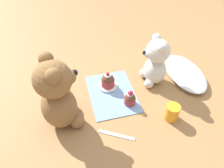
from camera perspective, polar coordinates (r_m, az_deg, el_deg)
ground_plane at (r=0.91m, az=-0.00°, el=-2.55°), size 4.00×4.00×0.00m
knitted_placemat at (r=0.91m, az=-0.00°, el=-2.42°), size 0.26×0.19×0.01m
tulle_cloth at (r=1.03m, az=18.52°, el=2.78°), size 0.27×0.15×0.04m
teddy_bear_cream at (r=0.92m, az=11.28°, el=5.64°), size 0.11×0.11×0.22m
teddy_bear_tan at (r=0.74m, az=-13.95°, el=-2.93°), size 0.16×0.15×0.28m
cupcake_near_cream_bear at (r=0.86m, az=4.73°, el=-3.81°), size 0.04×0.04×0.07m
saucer_plate at (r=0.94m, az=-1.06°, el=-0.40°), size 0.08×0.08×0.01m
cupcake_near_tan_bear at (r=0.92m, az=-1.08°, el=0.90°), size 0.06×0.06×0.07m
juice_glass at (r=0.83m, az=15.45°, el=-7.14°), size 0.05×0.05×0.06m
teaspoon at (r=0.78m, az=1.18°, el=-13.13°), size 0.08×0.12×0.01m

